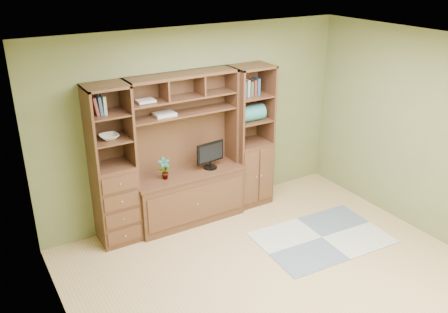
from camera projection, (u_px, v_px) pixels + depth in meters
room at (288, 176)px, 4.89m from camera, size 4.60×4.10×2.64m
center_hutch at (187, 152)px, 6.23m from camera, size 1.54×0.53×2.05m
left_tower at (113, 167)px, 5.79m from camera, size 0.50×0.45×2.05m
right_tower at (250, 137)px, 6.75m from camera, size 0.55×0.45×2.05m
rug at (322, 237)px, 6.19m from camera, size 1.71×1.19×0.01m
monitor at (210, 151)px, 6.37m from camera, size 0.44×0.23×0.51m
orchid at (164, 168)px, 6.09m from camera, size 0.16×0.11×0.30m
magazines at (164, 114)px, 5.97m from camera, size 0.26×0.19×0.04m
bowl at (109, 137)px, 5.63m from camera, size 0.23×0.23×0.06m
blanket_teal at (251, 113)px, 6.54m from camera, size 0.38×0.22×0.22m
blanket_red at (254, 110)px, 6.71m from camera, size 0.34×0.19×0.19m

